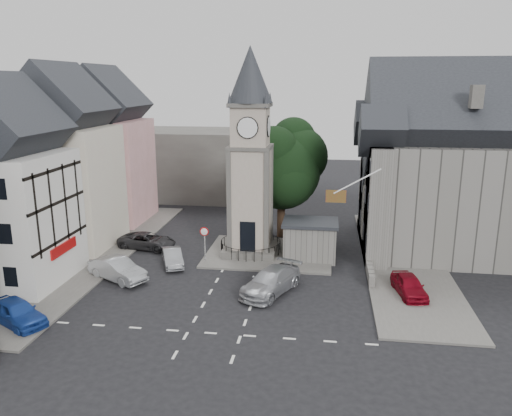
% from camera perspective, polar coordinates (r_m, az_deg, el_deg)
% --- Properties ---
extents(ground, '(120.00, 120.00, 0.00)m').
position_cam_1_polar(ground, '(33.55, -2.70, -9.70)').
color(ground, black).
rests_on(ground, ground).
extents(pavement_west, '(6.00, 30.00, 0.14)m').
position_cam_1_polar(pavement_west, '(42.70, -17.91, -4.96)').
color(pavement_west, '#595651').
rests_on(pavement_west, ground).
extents(pavement_east, '(6.00, 26.00, 0.14)m').
position_cam_1_polar(pavement_east, '(40.90, 16.34, -5.69)').
color(pavement_east, '#595651').
rests_on(pavement_east, ground).
extents(central_island, '(10.00, 8.00, 0.16)m').
position_cam_1_polar(central_island, '(40.67, 1.49, -5.19)').
color(central_island, '#595651').
rests_on(central_island, ground).
extents(road_markings, '(20.00, 8.00, 0.01)m').
position_cam_1_polar(road_markings, '(28.72, -4.80, -14.09)').
color(road_markings, silver).
rests_on(road_markings, ground).
extents(clock_tower, '(4.86, 4.86, 16.25)m').
position_cam_1_polar(clock_tower, '(38.93, -0.64, 6.14)').
color(clock_tower, '#4C4944').
rests_on(clock_tower, ground).
extents(stone_shelter, '(4.30, 3.30, 3.08)m').
position_cam_1_polar(stone_shelter, '(39.50, 6.19, -3.62)').
color(stone_shelter, slate).
rests_on(stone_shelter, ground).
extents(town_tree, '(7.20, 7.20, 10.80)m').
position_cam_1_polar(town_tree, '(43.78, 2.97, 5.51)').
color(town_tree, black).
rests_on(town_tree, ground).
extents(warning_sign_post, '(0.70, 0.19, 2.85)m').
position_cam_1_polar(warning_sign_post, '(38.46, -5.92, -3.36)').
color(warning_sign_post, black).
rests_on(warning_sign_post, ground).
extents(terrace_pink, '(8.10, 7.60, 12.80)m').
position_cam_1_polar(terrace_pink, '(51.29, -16.68, 5.78)').
color(terrace_pink, tan).
rests_on(terrace_pink, ground).
extents(terrace_cream, '(8.10, 7.60, 12.80)m').
position_cam_1_polar(terrace_cream, '(44.24, -20.95, 4.16)').
color(terrace_cream, beige).
rests_on(terrace_cream, ground).
extents(terrace_tudor, '(8.10, 7.60, 12.00)m').
position_cam_1_polar(terrace_tudor, '(37.65, -26.68, 1.34)').
color(terrace_tudor, silver).
rests_on(terrace_tudor, ground).
extents(backdrop_west, '(20.00, 10.00, 8.00)m').
position_cam_1_polar(backdrop_west, '(61.54, -8.91, 5.09)').
color(backdrop_west, '#4C4944').
rests_on(backdrop_west, ground).
extents(east_building, '(14.40, 11.40, 12.60)m').
position_cam_1_polar(east_building, '(42.87, 21.13, 3.42)').
color(east_building, slate).
rests_on(east_building, ground).
extents(east_boundary_wall, '(0.40, 16.00, 0.90)m').
position_cam_1_polar(east_boundary_wall, '(42.34, 12.25, -4.20)').
color(east_boundary_wall, slate).
rests_on(east_boundary_wall, ground).
extents(flagpole, '(3.68, 0.10, 2.74)m').
position_cam_1_polar(flagpole, '(34.80, 11.50, 3.01)').
color(flagpole, white).
rests_on(flagpole, ground).
extents(car_west_blue, '(4.71, 3.67, 1.50)m').
position_cam_1_polar(car_west_blue, '(32.37, -25.69, -10.67)').
color(car_west_blue, '#1C419F').
rests_on(car_west_blue, ground).
extents(car_west_silver, '(4.97, 3.71, 1.57)m').
position_cam_1_polar(car_west_silver, '(36.69, -15.54, -6.77)').
color(car_west_silver, '#9DA1A5').
rests_on(car_west_silver, ground).
extents(car_west_grey, '(5.02, 2.75, 1.34)m').
position_cam_1_polar(car_west_grey, '(42.82, -12.34, -3.68)').
color(car_west_grey, '#2B2A2D').
rests_on(car_west_grey, ground).
extents(car_island_silver, '(2.76, 4.06, 1.27)m').
position_cam_1_polar(car_island_silver, '(38.66, -9.52, -5.57)').
color(car_island_silver, '#919499').
rests_on(car_island_silver, ground).
extents(car_island_east, '(4.27, 5.88, 1.58)m').
position_cam_1_polar(car_island_east, '(33.35, 1.72, -8.37)').
color(car_island_east, '#9EA0A6').
rests_on(car_island_east, ground).
extents(car_east_red, '(2.27, 4.24, 1.37)m').
position_cam_1_polar(car_east_red, '(34.45, 17.09, -8.45)').
color(car_east_red, maroon).
rests_on(car_east_red, ground).
extents(pedestrian, '(0.76, 0.70, 1.74)m').
position_cam_1_polar(pedestrian, '(39.93, 15.24, -4.88)').
color(pedestrian, '#A69989').
rests_on(pedestrian, ground).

